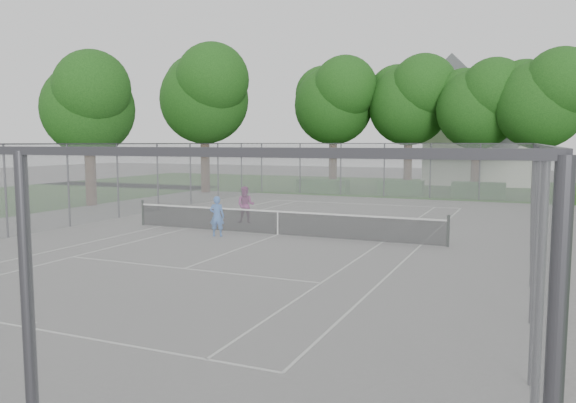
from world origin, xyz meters
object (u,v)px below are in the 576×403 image
at_px(tennis_net, 278,222).
at_px(woman_player, 246,205).
at_px(girl_player, 217,216).
at_px(house, 480,134).

height_order(tennis_net, woman_player, woman_player).
distance_m(girl_player, woman_player, 3.52).
distance_m(tennis_net, woman_player, 3.45).
bearing_deg(house, woman_player, -104.37).
bearing_deg(woman_player, girl_player, -92.24).
relative_size(tennis_net, woman_player, 7.88).
relative_size(tennis_net, house, 1.20).
height_order(house, girl_player, house).
bearing_deg(woman_player, tennis_net, -53.25).
xyz_separation_m(tennis_net, house, (4.83, 31.22, 3.81)).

